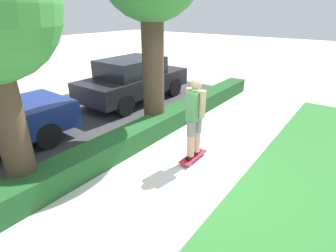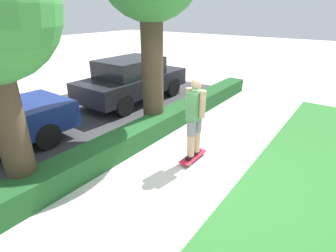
% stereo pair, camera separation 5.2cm
% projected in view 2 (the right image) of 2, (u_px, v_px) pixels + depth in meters
% --- Properties ---
extents(ground_plane, '(60.00, 60.00, 0.00)m').
position_uv_depth(ground_plane, '(186.00, 171.00, 5.36)').
color(ground_plane, beige).
extents(street_asphalt, '(12.47, 5.00, 0.01)m').
position_uv_depth(street_asphalt, '(65.00, 123.00, 7.63)').
color(street_asphalt, '#38383A').
rests_on(street_asphalt, ground_plane).
extents(hedge_row, '(12.47, 0.60, 0.48)m').
position_uv_depth(hedge_row, '(129.00, 140.00, 6.13)').
color(hedge_row, '#1E5123').
rests_on(hedge_row, ground_plane).
extents(skateboard, '(0.81, 0.24, 0.09)m').
position_uv_depth(skateboard, '(193.00, 157.00, 5.75)').
color(skateboard, red).
rests_on(skateboard, ground_plane).
extents(skater_person, '(0.50, 0.45, 1.73)m').
position_uv_depth(skater_person, '(195.00, 117.00, 5.37)').
color(skater_person, black).
rests_on(skater_person, skateboard).
extents(parked_car_middle, '(4.14, 1.80, 1.52)m').
position_uv_depth(parked_car_middle, '(132.00, 79.00, 9.19)').
color(parked_car_middle, black).
rests_on(parked_car_middle, ground_plane).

